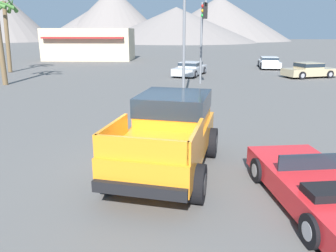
% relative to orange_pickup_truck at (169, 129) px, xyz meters
% --- Properties ---
extents(ground_plane, '(320.00, 320.00, 0.00)m').
position_rel_orange_pickup_truck_xyz_m(ground_plane, '(-0.35, 0.12, -1.11)').
color(ground_plane, '#5B5956').
extents(orange_pickup_truck, '(3.07, 5.13, 1.97)m').
position_rel_orange_pickup_truck_xyz_m(orange_pickup_truck, '(0.00, 0.00, 0.00)').
color(orange_pickup_truck, orange).
rests_on(orange_pickup_truck, ground_plane).
extents(red_convertible_car, '(2.29, 4.40, 1.03)m').
position_rel_orange_pickup_truck_xyz_m(red_convertible_car, '(3.26, -2.03, -0.69)').
color(red_convertible_car, red).
rests_on(red_convertible_car, ground_plane).
extents(parked_car_tan, '(4.59, 2.99, 1.21)m').
position_rel_orange_pickup_truck_xyz_m(parked_car_tan, '(10.82, 19.00, -0.49)').
color(parked_car_tan, tan).
rests_on(parked_car_tan, ground_plane).
extents(parked_car_silver, '(3.18, 4.89, 1.14)m').
position_rel_orange_pickup_truck_xyz_m(parked_car_silver, '(1.10, 19.97, -0.52)').
color(parked_car_silver, '#B7BABF').
rests_on(parked_car_silver, ground_plane).
extents(parked_car_white, '(2.47, 4.76, 1.14)m').
position_rel_orange_pickup_truck_xyz_m(parked_car_white, '(9.39, 26.09, -0.52)').
color(parked_car_white, white).
rests_on(parked_car_white, ground_plane).
extents(traffic_light_main, '(0.38, 3.60, 5.58)m').
position_rel_orange_pickup_truck_xyz_m(traffic_light_main, '(1.71, 14.01, 2.79)').
color(traffic_light_main, slate).
rests_on(traffic_light_main, ground_plane).
extents(street_lamp_post, '(0.90, 0.24, 8.57)m').
position_rel_orange_pickup_truck_xyz_m(street_lamp_post, '(0.44, 8.05, 3.97)').
color(street_lamp_post, slate).
rests_on(street_lamp_post, ground_plane).
extents(palm_tree_short, '(2.97, 2.99, 6.66)m').
position_rel_orange_pickup_truck_xyz_m(palm_tree_short, '(-15.56, 21.55, 3.94)').
color(palm_tree_short, brown).
rests_on(palm_tree_short, ground_plane).
extents(storefront_building, '(11.27, 6.05, 4.03)m').
position_rel_orange_pickup_truck_xyz_m(storefront_building, '(-11.79, 35.56, 0.91)').
color(storefront_building, beige).
rests_on(storefront_building, ground_plane).
extents(distant_mountain_range, '(135.62, 80.03, 20.90)m').
position_rel_orange_pickup_truck_xyz_m(distant_mountain_range, '(-18.90, 126.86, 7.52)').
color(distant_mountain_range, gray).
rests_on(distant_mountain_range, ground_plane).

